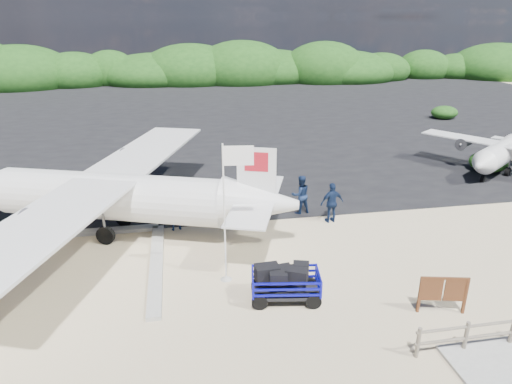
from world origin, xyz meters
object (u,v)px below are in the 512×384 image
at_px(crew_c, 332,203).
at_px(aircraft_small, 140,119).
at_px(crew_a, 175,212).
at_px(aircraft_large, 346,134).
at_px(signboard, 440,312).
at_px(flagpole, 226,279).
at_px(baggage_cart, 285,300).
at_px(crew_b, 300,195).

bearing_deg(crew_c, aircraft_small, -76.24).
xyz_separation_m(crew_a, aircraft_small, (-3.07, 25.43, -0.89)).
bearing_deg(aircraft_large, signboard, 96.07).
relative_size(flagpole, aircraft_large, 0.29).
relative_size(baggage_cart, aircraft_small, 0.31).
relative_size(signboard, crew_b, 0.84).
relative_size(crew_c, aircraft_large, 0.11).
height_order(crew_c, aircraft_large, aircraft_large).
bearing_deg(aircraft_large, aircraft_small, -8.77).
distance_m(baggage_cart, crew_a, 7.33).
distance_m(baggage_cart, crew_b, 7.64).
bearing_deg(baggage_cart, aircraft_small, 110.50).
distance_m(crew_b, aircraft_large, 17.33).
bearing_deg(crew_a, flagpole, 92.48).
bearing_deg(signboard, crew_c, 111.99).
bearing_deg(crew_a, crew_b, 169.51).
xyz_separation_m(flagpole, crew_c, (5.53, 4.22, 0.98)).
distance_m(crew_b, aircraft_small, 26.26).
bearing_deg(aircraft_small, crew_b, 75.39).
relative_size(crew_a, crew_c, 0.91).
height_order(flagpole, signboard, flagpole).
xyz_separation_m(aircraft_large, aircraft_small, (-17.32, 9.32, 0.00)).
height_order(baggage_cart, aircraft_large, aircraft_large).
bearing_deg(aircraft_small, flagpole, 64.06).
height_order(baggage_cart, crew_a, crew_a).
bearing_deg(baggage_cart, aircraft_large, 73.24).
bearing_deg(crew_b, aircraft_small, -79.40).
bearing_deg(flagpole, crew_a, 110.87).
distance_m(flagpole, crew_c, 7.02).
bearing_deg(signboard, crew_a, 149.84).
bearing_deg(aircraft_small, crew_a, 61.80).
height_order(signboard, aircraft_large, aircraft_large).
bearing_deg(aircraft_large, crew_a, 68.01).
bearing_deg(aircraft_large, crew_b, 81.42).
bearing_deg(baggage_cart, crew_a, 128.50).
height_order(crew_b, aircraft_small, crew_b).
relative_size(flagpole, crew_a, 2.95).
bearing_deg(crew_a, baggage_cart, 101.52).
bearing_deg(crew_a, signboard, 118.70).
height_order(aircraft_large, aircraft_small, aircraft_large).
xyz_separation_m(crew_a, crew_c, (7.29, -0.41, 0.09)).
distance_m(baggage_cart, aircraft_large, 24.81).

